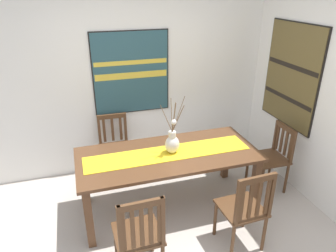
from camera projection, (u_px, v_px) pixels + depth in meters
name	position (u px, v px, depth m)	size (l,w,h in m)	color
ground_plane	(183.00, 249.00, 3.24)	(6.40, 6.40, 0.03)	#B2A89E
wall_back	(139.00, 75.00, 4.29)	(6.40, 0.12, 2.70)	silver
dining_table	(168.00, 161.00, 3.59)	(2.06, 0.91, 0.74)	#51331E
table_runner	(168.00, 153.00, 3.55)	(1.90, 0.36, 0.01)	gold
centerpiece_vase	(172.00, 142.00, 3.50)	(0.28, 0.22, 0.72)	silver
chair_0	(139.00, 235.00, 2.73)	(0.43, 0.43, 0.95)	#4C301C
chair_1	(115.00, 146.00, 4.27)	(0.43, 0.43, 0.89)	#4C301C
chair_2	(273.00, 156.00, 4.02)	(0.43, 0.43, 0.88)	#4C301C
chair_3	(245.00, 208.00, 3.06)	(0.44, 0.44, 0.94)	#4C301C
painting_on_back_wall	(131.00, 73.00, 4.17)	(1.03, 0.05, 1.11)	black
painting_on_side_wall	(291.00, 76.00, 3.97)	(0.05, 1.01, 1.31)	black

